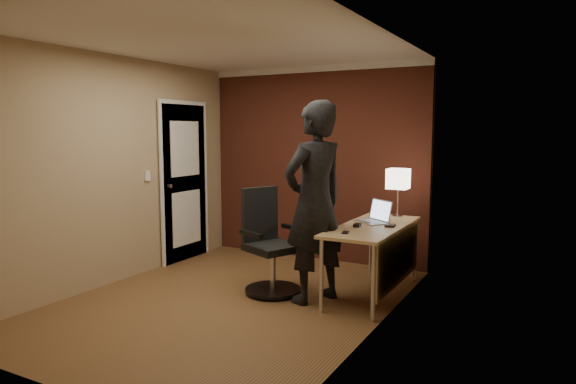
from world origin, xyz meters
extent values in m
plane|color=brown|center=(0.00, 0.00, 0.00)|extent=(4.00, 4.00, 0.00)
plane|color=white|center=(0.00, 0.00, 2.50)|extent=(4.00, 4.00, 0.00)
plane|color=tan|center=(0.00, 2.00, 1.25)|extent=(3.00, 0.00, 3.00)
plane|color=tan|center=(0.00, -2.00, 1.25)|extent=(3.00, 0.00, 3.00)
plane|color=tan|center=(-1.50, 0.00, 1.25)|extent=(0.00, 4.00, 4.00)
plane|color=tan|center=(1.50, 0.00, 1.25)|extent=(0.00, 4.00, 4.00)
cube|color=brown|center=(0.00, 1.97, 1.25)|extent=(2.98, 0.06, 2.50)
cube|color=silver|center=(0.00, 1.96, 2.46)|extent=(3.00, 0.08, 0.08)
cube|color=silver|center=(0.00, -1.96, 2.46)|extent=(3.00, 0.08, 0.08)
cube|color=silver|center=(-1.46, 0.00, 2.46)|extent=(0.08, 4.00, 0.08)
cube|color=silver|center=(1.46, 0.00, 2.46)|extent=(0.08, 4.00, 0.08)
cube|color=silver|center=(-1.48, 1.10, 1.00)|extent=(0.05, 0.82, 2.02)
cube|color=silver|center=(-1.46, 1.10, 1.00)|extent=(0.02, 0.92, 2.12)
cylinder|color=silver|center=(-1.43, 0.77, 1.00)|extent=(0.05, 0.05, 0.05)
cube|color=silver|center=(-1.49, 0.45, 1.15)|extent=(0.02, 0.08, 0.12)
cube|color=tan|center=(1.18, 0.81, 0.71)|extent=(0.60, 1.50, 0.03)
cube|color=tan|center=(1.46, 0.81, 0.43)|extent=(0.02, 1.38, 0.54)
cylinder|color=silver|center=(0.93, 0.12, 0.35)|extent=(0.04, 0.04, 0.70)
cylinder|color=silver|center=(0.93, 1.50, 0.35)|extent=(0.04, 0.04, 0.70)
cylinder|color=silver|center=(1.43, 0.12, 0.35)|extent=(0.04, 0.04, 0.70)
cylinder|color=silver|center=(1.43, 1.50, 0.35)|extent=(0.04, 0.04, 0.70)
cube|color=silver|center=(1.25, 1.43, 0.74)|extent=(0.11, 0.11, 0.01)
cylinder|color=silver|center=(1.25, 1.43, 0.90)|extent=(0.01, 0.01, 0.30)
cube|color=white|center=(1.25, 1.43, 1.16)|extent=(0.22, 0.22, 0.22)
cube|color=silver|center=(1.12, 0.95, 0.74)|extent=(0.40, 0.38, 0.01)
cube|color=silver|center=(1.19, 1.05, 0.85)|extent=(0.30, 0.24, 0.22)
cube|color=#B2CCF2|center=(1.19, 1.04, 0.85)|extent=(0.27, 0.21, 0.19)
cube|color=gray|center=(1.12, 0.94, 0.75)|extent=(0.30, 0.27, 0.00)
cube|color=black|center=(1.07, 0.66, 0.75)|extent=(0.07, 0.10, 0.03)
cube|color=black|center=(1.08, 0.32, 0.73)|extent=(0.09, 0.13, 0.01)
cube|color=black|center=(1.36, 0.83, 0.74)|extent=(0.10, 0.12, 0.02)
cylinder|color=black|center=(0.26, 0.39, 0.04)|extent=(0.58, 0.58, 0.03)
cylinder|color=silver|center=(0.26, 0.39, 0.26)|extent=(0.06, 0.06, 0.43)
cube|color=black|center=(0.26, 0.39, 0.49)|extent=(0.63, 0.63, 0.07)
cube|color=black|center=(0.05, 0.48, 0.81)|extent=(0.22, 0.42, 0.57)
cube|color=black|center=(0.37, 0.64, 0.66)|extent=(0.34, 0.19, 0.04)
cube|color=black|center=(0.15, 0.14, 0.66)|extent=(0.34, 0.19, 0.04)
imported|color=black|center=(0.73, 0.39, 0.99)|extent=(0.72, 0.85, 1.97)
camera|label=1|loc=(2.84, -4.09, 1.68)|focal=32.00mm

